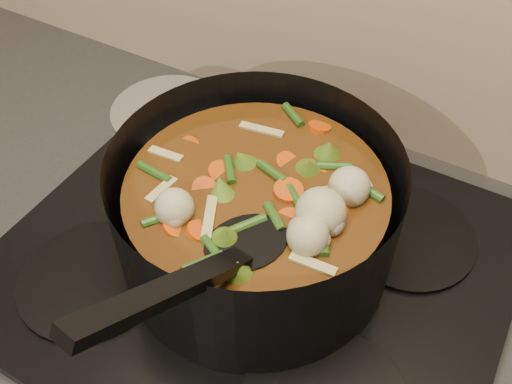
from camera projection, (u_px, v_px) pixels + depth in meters
The scene contains 3 objects.
stovetop at pixel (254, 262), 0.74m from camera, with size 0.62×0.54×0.03m.
stockpot at pixel (256, 215), 0.68m from camera, with size 0.43×0.50×0.25m.
saucepan at pixel (173, 138), 0.81m from camera, with size 0.16×0.16×0.13m.
Camera 1 is at (0.22, 1.55, 1.52)m, focal length 40.00 mm.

